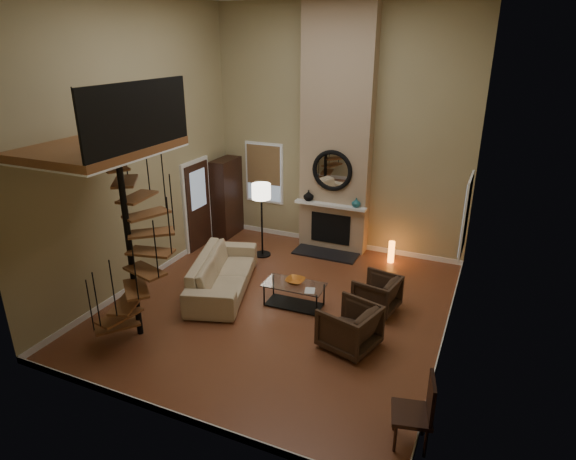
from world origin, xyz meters
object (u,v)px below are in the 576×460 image
at_px(armchair_far, 353,329).
at_px(sofa, 222,272).
at_px(floor_lamp, 261,197).
at_px(armchair_near, 380,295).
at_px(side_chair, 419,410).
at_px(coffee_table, 294,292).
at_px(accent_lamp, 391,252).
at_px(hutch, 227,198).

bearing_deg(armchair_far, sofa, -89.63).
height_order(sofa, floor_lamp, floor_lamp).
distance_m(armchair_near, side_chair, 3.17).
bearing_deg(coffee_table, sofa, -179.36).
bearing_deg(coffee_table, accent_lamp, 65.06).
bearing_deg(floor_lamp, sofa, -88.73).
bearing_deg(hutch, armchair_far, -38.62).
height_order(sofa, coffee_table, sofa).
height_order(coffee_table, side_chair, side_chair).
bearing_deg(floor_lamp, side_chair, -45.02).
xyz_separation_m(coffee_table, accent_lamp, (1.23, 2.66, -0.03)).
distance_m(accent_lamp, side_chair, 5.37).
distance_m(armchair_near, accent_lamp, 2.24).
distance_m(sofa, floor_lamp, 2.10).
xyz_separation_m(floor_lamp, accent_lamp, (2.82, 0.83, -1.16)).
relative_size(hutch, side_chair, 2.01).
height_order(hutch, armchair_near, hutch).
bearing_deg(accent_lamp, coffee_table, -114.94).
bearing_deg(hutch, floor_lamp, -30.95).
xyz_separation_m(hutch, side_chair, (5.73, -5.16, -0.42)).
xyz_separation_m(armchair_far, floor_lamp, (-2.99, 2.67, 1.06)).
distance_m(armchair_near, armchair_far, 1.29).
bearing_deg(armchair_near, sofa, -71.67).
height_order(armchair_far, accent_lamp, armchair_far).
bearing_deg(side_chair, armchair_near, 112.32).
distance_m(hutch, armchair_far, 5.67).
height_order(accent_lamp, side_chair, side_chair).
bearing_deg(armchair_near, side_chair, 32.30).
distance_m(armchair_far, coffee_table, 1.64).
distance_m(hutch, coffee_table, 4.07).
height_order(hutch, coffee_table, hutch).
bearing_deg(armchair_far, armchair_near, -169.34).
bearing_deg(floor_lamp, hutch, 149.05).
relative_size(armchair_far, coffee_table, 0.73).
relative_size(hutch, accent_lamp, 4.07).
bearing_deg(armchair_near, hutch, -106.32).
bearing_deg(armchair_far, hutch, -112.53).
height_order(sofa, side_chair, side_chair).
bearing_deg(hutch, armchair_near, -26.31).
distance_m(armchair_near, floor_lamp, 3.57).
xyz_separation_m(sofa, floor_lamp, (-0.04, 1.84, 1.02)).
relative_size(coffee_table, accent_lamp, 2.34).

